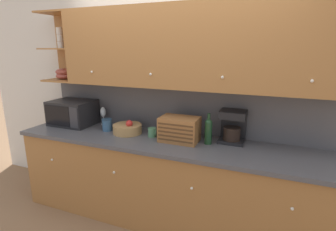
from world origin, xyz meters
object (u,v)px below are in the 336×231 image
Objects in this scene: microwave at (73,113)px; wine_bottle at (208,130)px; storage_canister at (107,125)px; mug at (152,132)px; fruit_basket at (128,129)px; coffee_maker at (233,126)px; bread_box at (179,129)px; wine_glass at (103,113)px.

microwave is 1.69m from wine_bottle.
wine_bottle reaches higher than storage_canister.
mug is 0.33× the size of wine_bottle.
fruit_basket is 0.98× the size of coffee_maker.
microwave is 1.10m from mug.
coffee_maker reaches higher than wine_bottle.
coffee_maker is (0.80, 0.17, 0.11)m from mug.
coffee_maker reaches higher than bread_box.
fruit_basket is at bearing -3.35° from microwave.
wine_bottle is (0.29, 0.03, 0.01)m from bread_box.
wine_bottle is at bearing 0.87° from storage_canister.
wine_glass is 0.70× the size of fruit_basket.
mug is at bearing -167.79° from coffee_maker.
bread_box is 0.29m from wine_bottle.
coffee_maker is (0.21, 0.16, 0.02)m from wine_bottle.
coffee_maker is (1.37, 0.17, 0.09)m from storage_canister.
storage_canister is 0.57m from mug.
bread_box is at bearing -1.04° from storage_canister.
fruit_basket is 0.31m from mug.
microwave is 5.08× the size of mug.
coffee_maker is at bearing 8.57° from fruit_basket.
microwave reaches higher than bread_box.
fruit_basket is 0.62m from bread_box.
storage_canister is at bearing 178.96° from bread_box.
bread_box is at bearing -3.18° from mug.
coffee_maker reaches higher than wine_glass.
storage_canister is 0.44× the size of wine_bottle.
wine_bottle is at bearing 0.62° from fruit_basket.
coffee_maker is at bearing 21.15° from bread_box.
bread_box is at bearing -158.85° from coffee_maker.
wine_bottle is (1.69, -0.04, -0.01)m from microwave.
storage_canister is 1.16m from wine_bottle.
fruit_basket is 1.12m from coffee_maker.
wine_glass is 0.49m from fruit_basket.
fruit_basket is 3.15× the size of mug.
storage_canister is at bearing -179.88° from mug.
bread_box reaches higher than mug.
fruit_basket is at bearing -171.43° from coffee_maker.
fruit_basket is at bearing 1.72° from storage_canister.
microwave is 1.41m from bread_box.
bread_box reaches higher than wine_glass.
wine_bottle is (0.90, 0.01, 0.09)m from fruit_basket.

